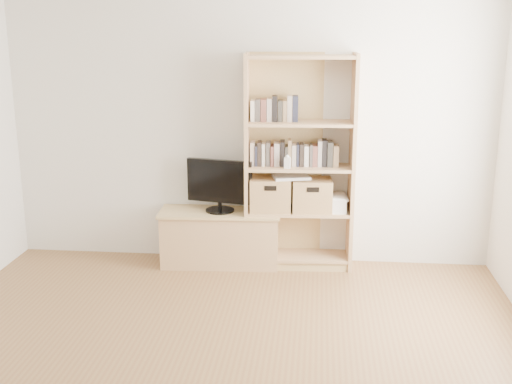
# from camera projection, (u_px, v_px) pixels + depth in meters

# --- Properties ---
(back_wall) EXTENTS (4.50, 0.02, 2.60)m
(back_wall) POSITION_uv_depth(u_px,v_px,m) (249.00, 125.00, 5.93)
(back_wall) COLOR silver
(back_wall) RESTS_ON floor
(tv_stand) EXTENTS (1.10, 0.46, 0.50)m
(tv_stand) POSITION_uv_depth(u_px,v_px,m) (220.00, 239.00, 6.03)
(tv_stand) COLOR tan
(tv_stand) RESTS_ON floor
(bookshelf) EXTENTS (1.00, 0.40, 1.96)m
(bookshelf) POSITION_uv_depth(u_px,v_px,m) (299.00, 164.00, 5.79)
(bookshelf) COLOR tan
(bookshelf) RESTS_ON floor
(television) EXTENTS (0.62, 0.18, 0.49)m
(television) POSITION_uv_depth(u_px,v_px,m) (220.00, 186.00, 5.89)
(television) COLOR black
(television) RESTS_ON tv_stand
(books_row_mid) EXTENTS (0.78, 0.16, 0.21)m
(books_row_mid) POSITION_uv_depth(u_px,v_px,m) (299.00, 154.00, 5.79)
(books_row_mid) COLOR #AC998A
(books_row_mid) RESTS_ON bookshelf
(books_row_upper) EXTENTS (0.37, 0.16, 0.19)m
(books_row_upper) POSITION_uv_depth(u_px,v_px,m) (276.00, 111.00, 5.70)
(books_row_upper) COLOR #AC998A
(books_row_upper) RESTS_ON bookshelf
(baby_monitor) EXTENTS (0.06, 0.04, 0.10)m
(baby_monitor) POSITION_uv_depth(u_px,v_px,m) (287.00, 163.00, 5.69)
(baby_monitor) COLOR white
(baby_monitor) RESTS_ON bookshelf
(basket_left) EXTENTS (0.39, 0.33, 0.30)m
(basket_left) POSITION_uv_depth(u_px,v_px,m) (270.00, 194.00, 5.87)
(basket_left) COLOR #89603D
(basket_left) RESTS_ON bookshelf
(basket_right) EXTENTS (0.38, 0.32, 0.29)m
(basket_right) POSITION_uv_depth(u_px,v_px,m) (312.00, 195.00, 5.86)
(basket_right) COLOR #89603D
(basket_right) RESTS_ON bookshelf
(laptop) EXTENTS (0.37, 0.30, 0.03)m
(laptop) POSITION_uv_depth(u_px,v_px,m) (291.00, 177.00, 5.82)
(laptop) COLOR silver
(laptop) RESTS_ON basket_left
(magazine_stack) EXTENTS (0.19, 0.27, 0.12)m
(magazine_stack) POSITION_uv_depth(u_px,v_px,m) (335.00, 204.00, 5.87)
(magazine_stack) COLOR beige
(magazine_stack) RESTS_ON bookshelf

